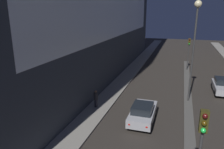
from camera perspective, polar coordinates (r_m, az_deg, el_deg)
The scene contains 7 objects.
median_strip at distance 23.70m, azimuth 19.17°, elevation -5.00°, with size 0.73×32.24×0.13m.
traffic_light_near at distance 9.59m, azimuth 22.38°, elevation -15.27°, with size 0.32×0.42×4.52m.
traffic_light_mid at distance 32.80m, azimuth 19.44°, elevation 6.81°, with size 0.32×0.42×4.52m.
street_lamp at distance 20.56m, azimuth 20.96°, elevation 10.75°, with size 0.61×0.61×9.04m.
car_left_lane at distance 17.22m, azimuth 8.05°, elevation -9.81°, with size 1.74×4.14×1.51m.
car_right_lane at distance 25.65m, azimuth 26.96°, elevation -2.65°, with size 1.79×4.09×1.52m.
pedestrian_on_left_sidewalk at distance 19.22m, azimuth -4.23°, elevation -6.24°, with size 0.36×0.36×1.53m.
Camera 1 is at (-1.08, -5.10, 8.25)m, focal length 35.00 mm.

